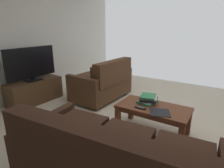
{
  "coord_description": "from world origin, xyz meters",
  "views": [
    {
      "loc": [
        -0.81,
        2.52,
        1.52
      ],
      "look_at": [
        0.57,
        0.35,
        0.72
      ],
      "focal_mm": 29.96,
      "sensor_mm": 36.0,
      "label": 1
    }
  ],
  "objects_px": {
    "sofa_main": "(113,164)",
    "loveseat_near": "(103,82)",
    "tv_stand": "(35,91)",
    "tv_remote": "(140,108)",
    "coffee_table": "(153,111)",
    "flat_tv": "(31,63)",
    "loose_magazine": "(160,112)",
    "book_stack": "(148,99)"
  },
  "relations": [
    {
      "from": "tv_stand",
      "to": "loose_magazine",
      "type": "xyz_separation_m",
      "value": [
        -2.63,
        -0.04,
        0.19
      ]
    },
    {
      "from": "coffee_table",
      "to": "loveseat_near",
      "type": "bearing_deg",
      "value": -27.64
    },
    {
      "from": "coffee_table",
      "to": "loose_magazine",
      "type": "relative_size",
      "value": 3.89
    },
    {
      "from": "coffee_table",
      "to": "loose_magazine",
      "type": "xyz_separation_m",
      "value": [
        -0.14,
        0.14,
        0.07
      ]
    },
    {
      "from": "sofa_main",
      "to": "flat_tv",
      "type": "xyz_separation_m",
      "value": [
        2.58,
        -1.07,
        0.45
      ]
    },
    {
      "from": "sofa_main",
      "to": "tv_stand",
      "type": "relative_size",
      "value": 1.69
    },
    {
      "from": "loveseat_near",
      "to": "tv_remote",
      "type": "bearing_deg",
      "value": 144.76
    },
    {
      "from": "loveseat_near",
      "to": "tv_stand",
      "type": "xyz_separation_m",
      "value": [
        1.1,
        0.91,
        -0.14
      ]
    },
    {
      "from": "tv_remote",
      "to": "loose_magazine",
      "type": "relative_size",
      "value": 0.62
    },
    {
      "from": "tv_remote",
      "to": "loveseat_near",
      "type": "bearing_deg",
      "value": -35.24
    },
    {
      "from": "flat_tv",
      "to": "loose_magazine",
      "type": "xyz_separation_m",
      "value": [
        -2.63,
        -0.04,
        -0.4
      ]
    },
    {
      "from": "coffee_table",
      "to": "tv_stand",
      "type": "distance_m",
      "value": 2.49
    },
    {
      "from": "sofa_main",
      "to": "loveseat_near",
      "type": "xyz_separation_m",
      "value": [
        1.48,
        -1.98,
        0.01
      ]
    },
    {
      "from": "flat_tv",
      "to": "tv_remote",
      "type": "height_order",
      "value": "flat_tv"
    },
    {
      "from": "flat_tv",
      "to": "tv_stand",
      "type": "bearing_deg",
      "value": -78.21
    },
    {
      "from": "tv_stand",
      "to": "tv_remote",
      "type": "bearing_deg",
      "value": -179.49
    },
    {
      "from": "tv_stand",
      "to": "loose_magazine",
      "type": "height_order",
      "value": "tv_stand"
    },
    {
      "from": "coffee_table",
      "to": "flat_tv",
      "type": "xyz_separation_m",
      "value": [
        2.48,
        0.18,
        0.47
      ]
    },
    {
      "from": "flat_tv",
      "to": "tv_remote",
      "type": "bearing_deg",
      "value": -179.45
    },
    {
      "from": "loveseat_near",
      "to": "coffee_table",
      "type": "height_order",
      "value": "loveseat_near"
    },
    {
      "from": "coffee_table",
      "to": "tv_stand",
      "type": "height_order",
      "value": "tv_stand"
    },
    {
      "from": "tv_stand",
      "to": "tv_remote",
      "type": "xyz_separation_m",
      "value": [
        -2.35,
        -0.02,
        0.19
      ]
    },
    {
      "from": "loveseat_near",
      "to": "book_stack",
      "type": "relative_size",
      "value": 4.31
    },
    {
      "from": "loveseat_near",
      "to": "tv_stand",
      "type": "bearing_deg",
      "value": 39.52
    },
    {
      "from": "loveseat_near",
      "to": "tv_remote",
      "type": "distance_m",
      "value": 1.54
    },
    {
      "from": "loveseat_near",
      "to": "coffee_table",
      "type": "relative_size",
      "value": 1.31
    },
    {
      "from": "loveseat_near",
      "to": "flat_tv",
      "type": "xyz_separation_m",
      "value": [
        1.1,
        0.91,
        0.44
      ]
    },
    {
      "from": "tv_remote",
      "to": "sofa_main",
      "type": "bearing_deg",
      "value": 101.87
    },
    {
      "from": "book_stack",
      "to": "loose_magazine",
      "type": "xyz_separation_m",
      "value": [
        -0.27,
        0.23,
        -0.06
      ]
    },
    {
      "from": "sofa_main",
      "to": "loveseat_near",
      "type": "relative_size",
      "value": 1.42
    },
    {
      "from": "sofa_main",
      "to": "loose_magazine",
      "type": "height_order",
      "value": "sofa_main"
    },
    {
      "from": "sofa_main",
      "to": "loveseat_near",
      "type": "bearing_deg",
      "value": -53.17
    },
    {
      "from": "tv_stand",
      "to": "loose_magazine",
      "type": "relative_size",
      "value": 4.26
    },
    {
      "from": "loveseat_near",
      "to": "flat_tv",
      "type": "bearing_deg",
      "value": 39.58
    },
    {
      "from": "coffee_table",
      "to": "tv_remote",
      "type": "distance_m",
      "value": 0.22
    },
    {
      "from": "sofa_main",
      "to": "tv_remote",
      "type": "height_order",
      "value": "sofa_main"
    },
    {
      "from": "sofa_main",
      "to": "tv_stand",
      "type": "xyz_separation_m",
      "value": [
        2.58,
        -1.07,
        -0.13
      ]
    },
    {
      "from": "sofa_main",
      "to": "tv_remote",
      "type": "xyz_separation_m",
      "value": [
        0.23,
        -1.1,
        0.06
      ]
    },
    {
      "from": "coffee_table",
      "to": "flat_tv",
      "type": "height_order",
      "value": "flat_tv"
    },
    {
      "from": "tv_stand",
      "to": "tv_remote",
      "type": "height_order",
      "value": "tv_stand"
    },
    {
      "from": "book_stack",
      "to": "tv_remote",
      "type": "xyz_separation_m",
      "value": [
        0.01,
        0.25,
        -0.05
      ]
    },
    {
      "from": "loveseat_near",
      "to": "coffee_table",
      "type": "distance_m",
      "value": 1.56
    }
  ]
}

